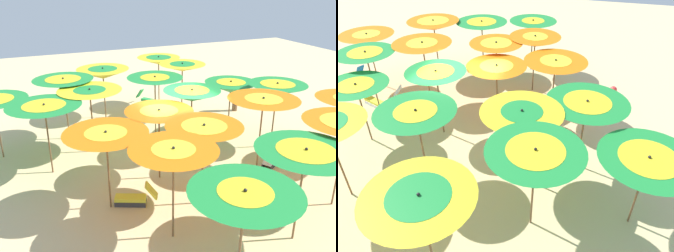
% 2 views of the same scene
% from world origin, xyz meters
% --- Properties ---
extents(ground, '(40.18, 40.18, 0.04)m').
position_xyz_m(ground, '(0.00, 0.00, -0.02)').
color(ground, beige).
extents(beach_umbrella_0, '(2.25, 2.25, 2.19)m').
position_xyz_m(beach_umbrella_0, '(-5.47, 2.56, 1.98)').
color(beach_umbrella_0, brown).
rests_on(beach_umbrella_0, ground).
extents(beach_umbrella_1, '(2.26, 2.26, 2.36)m').
position_xyz_m(beach_umbrella_1, '(-4.01, 0.78, 2.13)').
color(beach_umbrella_1, brown).
rests_on(beach_umbrella_1, ground).
extents(beach_umbrella_2, '(2.21, 2.21, 2.30)m').
position_xyz_m(beach_umbrella_2, '(-2.78, -1.83, 2.07)').
color(beach_umbrella_2, brown).
rests_on(beach_umbrella_2, ground).
extents(beach_umbrella_3, '(2.04, 2.04, 2.44)m').
position_xyz_m(beach_umbrella_3, '(-1.69, -3.62, 2.17)').
color(beach_umbrella_3, brown).
rests_on(beach_umbrella_3, ground).
extents(beach_umbrella_4, '(2.12, 2.12, 2.42)m').
position_xyz_m(beach_umbrella_4, '(-1.19, -5.66, 2.17)').
color(beach_umbrella_4, brown).
rests_on(beach_umbrella_4, ground).
extents(beach_umbrella_5, '(2.21, 2.21, 2.45)m').
position_xyz_m(beach_umbrella_5, '(-3.08, 3.28, 2.22)').
color(beach_umbrella_5, brown).
rests_on(beach_umbrella_5, ground).
extents(beach_umbrella_6, '(2.19, 2.19, 2.38)m').
position_xyz_m(beach_umbrella_6, '(-2.43, 1.76, 2.16)').
color(beach_umbrella_6, brown).
rests_on(beach_umbrella_6, ground).
extents(beach_umbrella_7, '(2.04, 2.04, 2.31)m').
position_xyz_m(beach_umbrella_7, '(-0.94, -0.87, 2.09)').
color(beach_umbrella_7, brown).
rests_on(beach_umbrella_7, ground).
extents(beach_umbrella_8, '(2.05, 2.05, 2.41)m').
position_xyz_m(beach_umbrella_8, '(-0.39, -2.63, 2.19)').
color(beach_umbrella_8, brown).
rests_on(beach_umbrella_8, ground).
extents(beach_umbrella_9, '(2.27, 2.27, 2.45)m').
position_xyz_m(beach_umbrella_9, '(0.95, -4.82, 2.20)').
color(beach_umbrella_9, brown).
rests_on(beach_umbrella_9, ground).
extents(beach_umbrella_10, '(2.24, 2.24, 2.28)m').
position_xyz_m(beach_umbrella_10, '(-1.20, 4.96, 2.00)').
color(beach_umbrella_10, brown).
rests_on(beach_umbrella_10, ground).
extents(beach_umbrella_11, '(2.15, 2.15, 2.37)m').
position_xyz_m(beach_umbrella_11, '(0.22, 2.46, 2.15)').
color(beach_umbrella_11, brown).
rests_on(beach_umbrella_11, ground).
extents(beach_umbrella_12, '(1.94, 1.94, 2.42)m').
position_xyz_m(beach_umbrella_12, '(0.70, 0.27, 2.17)').
color(beach_umbrella_12, brown).
rests_on(beach_umbrella_12, ground).
extents(beach_umbrella_13, '(2.20, 2.20, 2.50)m').
position_xyz_m(beach_umbrella_13, '(2.17, -1.64, 2.28)').
color(beach_umbrella_13, brown).
rests_on(beach_umbrella_13, ground).
extents(beach_umbrella_14, '(2.27, 2.27, 2.54)m').
position_xyz_m(beach_umbrella_14, '(2.94, -4.11, 2.28)').
color(beach_umbrella_14, brown).
rests_on(beach_umbrella_14, ground).
extents(beach_umbrella_17, '(2.02, 2.02, 2.18)m').
position_xyz_m(beach_umbrella_17, '(2.91, 1.35, 1.91)').
color(beach_umbrella_17, brown).
rests_on(beach_umbrella_17, ground).
extents(beach_umbrella_18, '(2.05, 2.05, 2.47)m').
position_xyz_m(beach_umbrella_18, '(3.71, -0.37, 2.20)').
color(beach_umbrella_18, brown).
rests_on(beach_umbrella_18, ground).
extents(beach_umbrella_19, '(2.21, 2.21, 2.34)m').
position_xyz_m(beach_umbrella_19, '(5.08, -2.31, 2.13)').
color(beach_umbrella_19, brown).
rests_on(beach_umbrella_19, ground).
extents(lounger_0, '(1.27, 0.70, 0.61)m').
position_xyz_m(lounger_0, '(4.23, -0.69, 0.20)').
color(lounger_0, silver).
rests_on(lounger_0, ground).
extents(lounger_2, '(1.23, 0.90, 0.66)m').
position_xyz_m(lounger_2, '(2.94, -1.48, 0.21)').
color(lounger_2, '#333338').
rests_on(lounger_2, ground).
extents(lounger_3, '(1.24, 0.70, 0.61)m').
position_xyz_m(lounger_3, '(5.72, -2.50, 0.20)').
color(lounger_3, '#333338').
rests_on(lounger_3, ground).
extents(lounger_4, '(1.22, 0.79, 0.66)m').
position_xyz_m(lounger_4, '(-2.13, -1.95, 0.21)').
color(lounger_4, '#333338').
rests_on(lounger_4, ground).
extents(beach_ball, '(0.30, 0.30, 0.30)m').
position_xyz_m(beach_ball, '(-5.07, -4.27, 0.15)').
color(beach_ball, red).
rests_on(beach_ball, ground).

